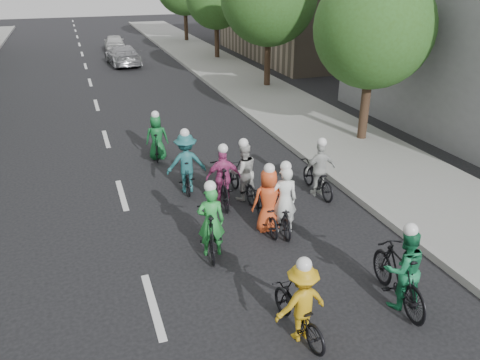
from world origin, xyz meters
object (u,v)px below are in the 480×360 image
cyclist_9 (157,141)px  follow_car_trail (115,43)px  cyclist_5 (210,228)px  follow_car_lead (123,55)px  cyclist_8 (318,175)px  cyclist_4 (267,207)px  cyclist_3 (223,181)px  cyclist_6 (243,177)px  cyclist_2 (300,307)px  cyclist_0 (283,208)px  cyclist_7 (186,167)px  cyclist_1 (401,273)px

cyclist_9 → follow_car_trail: size_ratio=0.46×
cyclist_5 → follow_car_lead: bearing=-81.1°
cyclist_8 → follow_car_trail: 27.58m
cyclist_4 → cyclist_5: 1.66m
cyclist_3 → cyclist_6: size_ratio=1.08×
cyclist_6 → cyclist_8: 2.11m
cyclist_2 → cyclist_4: 3.62m
follow_car_lead → cyclist_3: bearing=85.8°
cyclist_3 → cyclist_4: bearing=118.1°
cyclist_3 → cyclist_9: cyclist_3 is taller
cyclist_0 → cyclist_7: 3.37m
cyclist_9 → follow_car_trail: cyclist_9 is taller
cyclist_7 → cyclist_8: 3.70m
cyclist_8 → cyclist_6: bearing=-12.3°
cyclist_1 → cyclist_8: (0.82, 4.70, -0.09)m
follow_car_trail → cyclist_4: bearing=94.5°
cyclist_5 → cyclist_4: bearing=-150.4°
cyclist_6 → follow_car_trail: 26.98m
cyclist_1 → cyclist_6: 5.32m
follow_car_trail → cyclist_9: bearing=90.7°
cyclist_4 → cyclist_9: bearing=-68.6°
cyclist_9 → cyclist_5: bearing=102.1°
cyclist_9 → follow_car_lead: 17.17m
cyclist_1 → cyclist_9: (-2.90, 8.90, -0.07)m
cyclist_7 → cyclist_9: cyclist_7 is taller
cyclist_3 → follow_car_lead: 21.02m
cyclist_2 → follow_car_lead: bearing=-96.2°
cyclist_8 → cyclist_7: bearing=-22.5°
cyclist_7 → cyclist_8: bearing=163.1°
cyclist_5 → cyclist_9: 6.06m
cyclist_3 → cyclist_0: bearing=125.6°
cyclist_4 → cyclist_7: bearing=-59.9°
cyclist_1 → cyclist_0: bearing=-66.5°
follow_car_trail → cyclist_0: bearing=95.1°
cyclist_2 → cyclist_1: bearing=178.0°
cyclist_1 → cyclist_8: 4.77m
cyclist_1 → cyclist_9: cyclist_1 is taller
cyclist_7 → cyclist_9: size_ratio=1.13×
cyclist_5 → cyclist_7: bearing=-83.5°
cyclist_1 → cyclist_6: size_ratio=1.10×
cyclist_9 → follow_car_lead: (0.89, 17.15, 0.03)m
cyclist_1 → cyclist_2: size_ratio=1.18×
cyclist_5 → follow_car_trail: 29.31m
cyclist_1 → cyclist_7: 6.67m
cyclist_2 → cyclist_4: cyclist_4 is taller
cyclist_2 → follow_car_trail: (0.24, 32.29, 0.03)m
cyclist_4 → follow_car_lead: bearing=-83.2°
cyclist_1 → follow_car_trail: size_ratio=0.54×
cyclist_2 → cyclist_6: bearing=-105.5°
cyclist_2 → cyclist_5: size_ratio=0.92×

